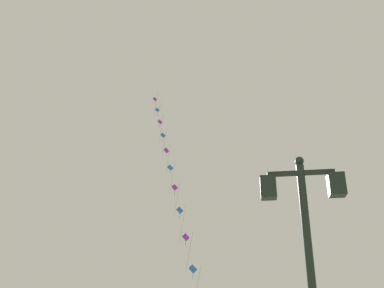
{
  "coord_description": "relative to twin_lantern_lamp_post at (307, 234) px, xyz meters",
  "views": [
    {
      "loc": [
        1.36,
        -0.17,
        1.88
      ],
      "look_at": [
        -1.63,
        19.55,
        10.03
      ],
      "focal_mm": 39.88,
      "sensor_mm": 36.0,
      "label": 1
    }
  ],
  "objects": [
    {
      "name": "twin_lantern_lamp_post",
      "position": [
        0.0,
        0.0,
        0.0
      ],
      "size": [
        1.46,
        0.28,
        4.6
      ],
      "color": "#1E2D23",
      "rests_on": "ground_plane"
    },
    {
      "name": "kite_train",
      "position": [
        -5.39,
        15.13,
        6.06
      ],
      "size": [
        5.94,
        13.15,
        18.03
      ],
      "color": "brown",
      "rests_on": "ground_plane"
    }
  ]
}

